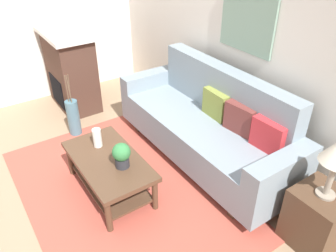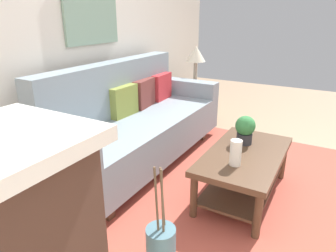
# 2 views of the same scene
# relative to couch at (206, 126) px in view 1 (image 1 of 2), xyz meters

# --- Properties ---
(ground_plane) EXTENTS (9.39, 9.39, 0.00)m
(ground_plane) POSITION_rel_couch_xyz_m (0.01, -1.63, -0.43)
(ground_plane) COLOR #9E7F60
(wall_back) EXTENTS (5.39, 0.10, 2.70)m
(wall_back) POSITION_rel_couch_xyz_m (0.01, 0.54, 0.92)
(wall_back) COLOR silver
(wall_back) RESTS_ON ground_plane
(wall_left) EXTENTS (0.10, 5.12, 2.70)m
(wall_left) POSITION_rel_couch_xyz_m (-2.73, -1.07, 0.92)
(wall_left) COLOR silver
(wall_left) RESTS_ON ground_plane
(area_rug) EXTENTS (2.83, 1.89, 0.01)m
(area_rug) POSITION_rel_couch_xyz_m (0.01, -1.13, -0.43)
(area_rug) COLOR #B24C3D
(area_rug) RESTS_ON ground_plane
(couch) EXTENTS (2.45, 0.84, 1.08)m
(couch) POSITION_rel_couch_xyz_m (0.00, 0.00, 0.00)
(couch) COLOR gray
(couch) RESTS_ON ground_plane
(throw_pillow_olive) EXTENTS (0.36, 0.13, 0.32)m
(throw_pillow_olive) POSITION_rel_couch_xyz_m (-0.00, 0.12, 0.25)
(throw_pillow_olive) COLOR olive
(throw_pillow_olive) RESTS_ON couch
(throw_pillow_maroon) EXTENTS (0.37, 0.16, 0.32)m
(throw_pillow_maroon) POSITION_rel_couch_xyz_m (0.39, 0.12, 0.25)
(throw_pillow_maroon) COLOR brown
(throw_pillow_maroon) RESTS_ON couch
(throw_pillow_crimson) EXTENTS (0.37, 0.14, 0.32)m
(throw_pillow_crimson) POSITION_rel_couch_xyz_m (0.78, 0.12, 0.25)
(throw_pillow_crimson) COLOR red
(throw_pillow_crimson) RESTS_ON couch
(coffee_table) EXTENTS (1.10, 0.60, 0.43)m
(coffee_table) POSITION_rel_couch_xyz_m (-0.08, -1.23, -0.12)
(coffee_table) COLOR #513826
(coffee_table) RESTS_ON ground_plane
(tabletop_vase) EXTENTS (0.09, 0.09, 0.21)m
(tabletop_vase) POSITION_rel_couch_xyz_m (-0.34, -1.21, 0.10)
(tabletop_vase) COLOR white
(tabletop_vase) RESTS_ON coffee_table
(potted_plant_tabletop) EXTENTS (0.18, 0.18, 0.26)m
(potted_plant_tabletop) POSITION_rel_couch_xyz_m (0.11, -1.16, 0.14)
(potted_plant_tabletop) COLOR #2D2D33
(potted_plant_tabletop) RESTS_ON coffee_table
(side_table) EXTENTS (0.44, 0.44, 0.56)m
(side_table) POSITION_rel_couch_xyz_m (1.53, -0.00, -0.15)
(side_table) COLOR #513826
(side_table) RESTS_ON ground_plane
(fireplace) EXTENTS (1.02, 0.58, 1.16)m
(fireplace) POSITION_rel_couch_xyz_m (-2.13, -0.84, 0.15)
(fireplace) COLOR #472D23
(fireplace) RESTS_ON ground_plane
(floor_vase) EXTENTS (0.16, 0.16, 0.50)m
(floor_vase) POSITION_rel_couch_xyz_m (-1.35, -1.14, -0.18)
(floor_vase) COLOR slate
(floor_vase) RESTS_ON ground_plane
(floor_vase_branch_a) EXTENTS (0.05, 0.01, 0.36)m
(floor_vase_branch_a) POSITION_rel_couch_xyz_m (-1.33, -1.14, 0.25)
(floor_vase_branch_a) COLOR brown
(floor_vase_branch_a) RESTS_ON floor_vase
(floor_vase_branch_b) EXTENTS (0.01, 0.03, 0.36)m
(floor_vase_branch_b) POSITION_rel_couch_xyz_m (-1.36, -1.12, 0.25)
(floor_vase_branch_b) COLOR brown
(floor_vase_branch_b) RESTS_ON floor_vase
(floor_vase_branch_c) EXTENTS (0.02, 0.02, 0.36)m
(floor_vase_branch_c) POSITION_rel_couch_xyz_m (-1.36, -1.16, 0.25)
(floor_vase_branch_c) COLOR brown
(floor_vase_branch_c) RESTS_ON floor_vase
(framed_painting) EXTENTS (0.74, 0.03, 0.60)m
(framed_painting) POSITION_rel_couch_xyz_m (-0.00, 0.47, 1.12)
(framed_painting) COLOR gray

